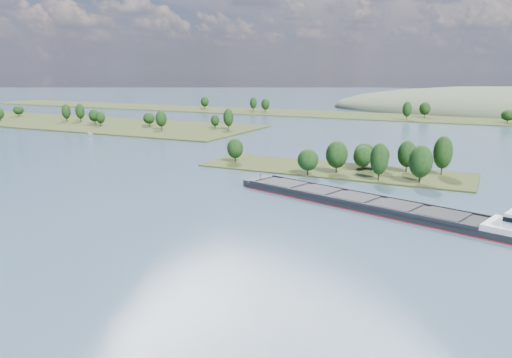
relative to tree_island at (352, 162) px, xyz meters
The scene contains 7 objects.
ground 59.41m from the tree_island, 97.20° to the right, with size 1800.00×1800.00×0.00m, color #324857.
tree_island is the anchor object (origin of this frame).
left_bank 250.08m from the tree_island, 161.03° to the left, with size 300.00×80.00×14.47m.
back_shoreline 221.00m from the tree_island, 89.49° to the left, with size 900.00×60.00×15.19m.
hill_west 325.49m from the tree_island, 80.70° to the left, with size 320.00×160.00×44.00m, color #404F36.
cargo_barge 53.91m from the tree_island, 59.99° to the right, with size 92.84×37.14×12.65m.
motorboat 164.00m from the tree_island, 167.72° to the left, with size 1.98×5.25×2.03m, color silver.
Camera 1 is at (54.35, 3.01, 37.40)m, focal length 35.00 mm.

